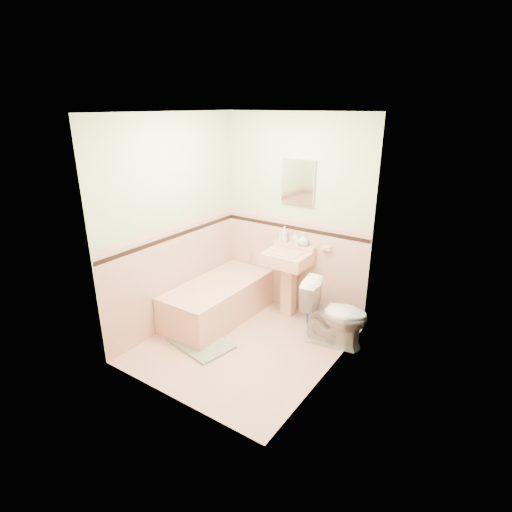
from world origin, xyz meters
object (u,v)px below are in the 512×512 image
Objects in this scene: sink at (286,285)px; medicine_cabinet at (298,182)px; soap_bottle_left at (285,234)px; bucket at (314,315)px; bathtub at (218,302)px; soap_bottle_mid at (296,238)px; shoe at (201,335)px; toilet at (335,314)px; soap_bottle_right at (303,239)px.

medicine_cabinet reaches higher than sink.
bucket is (0.54, -0.16, -0.92)m from soap_bottle_left.
bathtub is 1.27m from soap_bottle_mid.
shoe is at bearing -130.58° from bucket.
bucket is at bearing -22.67° from soap_bottle_mid.
bathtub is 2.02× the size of toilet.
bathtub is at bearing 90.61° from toilet.
sink is at bearing -90.00° from medicine_cabinet.
soap_bottle_right is (0.80, 0.71, 0.79)m from bathtub.
soap_bottle_right is at bearing -13.98° from medicine_cabinet.
soap_bottle_left is at bearing 79.86° from shoe.
shoe is at bearing -107.16° from soap_bottle_left.
bucket is (0.39, -0.19, -1.59)m from medicine_cabinet.
shoe is at bearing 111.38° from toilet.
soap_bottle_right is 1.69m from shoe.
soap_bottle_right is at bearing 0.00° from soap_bottle_left.
toilet is at bearing -33.59° from soap_bottle_right.
soap_bottle_mid is (0.01, 0.18, 0.58)m from sink.
soap_bottle_right is 0.78× the size of bucket.
shoe is at bearing -112.68° from medicine_cabinet.
toilet reaches higher than bathtub.
soap_bottle_mid is 0.11m from soap_bottle_right.
bathtub is 1.78m from medicine_cabinet.
soap_bottle_left reaches higher than shoe.
bathtub is 10.32× the size of shoe.
medicine_cabinet reaches higher than bucket.
medicine_cabinet is at bearing 74.34° from shoe.
soap_bottle_mid is at bearing 157.33° from bucket.
sink is 5.14× the size of soap_bottle_right.
soap_bottle_left is 0.27× the size of toilet.
bathtub is at bearing -134.37° from soap_bottle_mid.
bucket is (0.38, -0.16, -0.91)m from soap_bottle_mid.
soap_bottle_mid is at bearing 45.63° from bathtub.
soap_bottle_mid reaches higher than shoe.
bucket is 1.41m from shoe.
medicine_cabinet is at bearing 48.81° from toilet.
bathtub is 1.33m from soap_bottle_right.
toilet is 3.43× the size of bucket.
soap_bottle_mid is (0.01, -0.03, -0.69)m from medicine_cabinet.
bathtub is 8.88× the size of soap_bottle_right.
bathtub is 0.57m from shoe.
bucket is at bearing 3.25° from sink.
bucket is 1.49× the size of shoe.
shoe is (-0.65, -1.23, -0.95)m from soap_bottle_right.
sink reaches higher than bucket.
soap_bottle_mid reaches higher than toilet.
soap_bottle_right is 1.16× the size of shoe.
bucket is at bearing -16.31° from soap_bottle_left.
toilet is at bearing -35.91° from bucket.
bathtub reaches higher than bucket.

